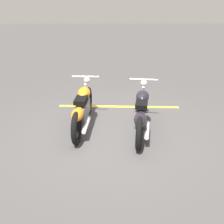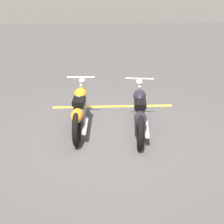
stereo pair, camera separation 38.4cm
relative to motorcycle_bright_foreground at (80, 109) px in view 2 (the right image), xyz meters
The scene contains 4 objects.
ground_plane 0.85m from the motorcycle_bright_foreground, 62.95° to the left, with size 60.00×60.00×0.00m, color #474444.
motorcycle_bright_foreground is the anchor object (origin of this frame).
motorcycle_dark_foreground 1.28m from the motorcycle_bright_foreground, 78.94° to the left, with size 2.22×0.65×1.04m.
parking_stripe_near 1.58m from the motorcycle_bright_foreground, 146.32° to the left, with size 3.20×0.12×0.01m, color yellow.
Camera 2 is at (5.04, -0.44, 2.63)m, focal length 42.68 mm.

